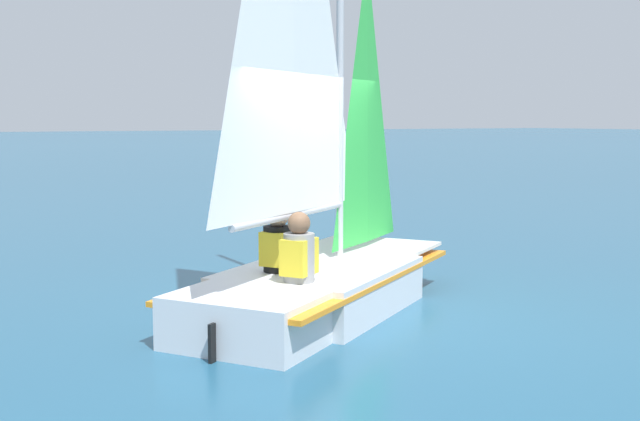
# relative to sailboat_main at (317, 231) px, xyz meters

# --- Properties ---
(ground_plane) EXTENTS (260.00, 260.00, 0.00)m
(ground_plane) POSITION_rel_sailboat_main_xyz_m (-0.04, 0.05, -0.87)
(ground_plane) COLOR #235675
(sailboat_main) EXTENTS (3.50, 4.09, 6.17)m
(sailboat_main) POSITION_rel_sailboat_main_xyz_m (0.00, 0.00, 0.00)
(sailboat_main) COLOR silver
(sailboat_main) RESTS_ON ground_plane
(sailor_helm) EXTENTS (0.42, 0.43, 1.16)m
(sailor_helm) POSITION_rel_sailboat_main_xyz_m (0.01, -0.47, -0.25)
(sailor_helm) COLOR black
(sailor_helm) RESTS_ON ground_plane
(sailor_crew) EXTENTS (0.42, 0.43, 1.16)m
(sailor_crew) POSITION_rel_sailboat_main_xyz_m (0.57, -0.52, -0.25)
(sailor_crew) COLOR black
(sailor_crew) RESTS_ON ground_plane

